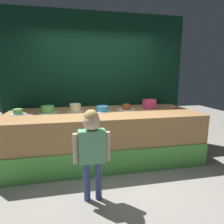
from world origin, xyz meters
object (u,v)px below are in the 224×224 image
object	(u,v)px
cake_far_left	(18,112)
cake_left	(48,110)
child_figure	(92,143)
pink_box	(149,104)
donut	(173,107)
cake_right	(102,109)
cake_far_right	(126,108)
cake_center	(75,108)

from	to	relation	value
cake_far_left	cake_left	xyz separation A→B (m)	(0.49, 0.03, 0.02)
child_figure	pink_box	distance (m)	1.89
donut	cake_right	xyz separation A→B (m)	(-1.47, -0.07, 0.03)
child_figure	cake_far_right	bearing A→B (deg)	58.60
child_figure	cake_far_right	xyz separation A→B (m)	(0.80, 1.32, 0.19)
cake_right	cake_far_right	distance (m)	0.50
child_figure	donut	size ratio (longest dim) A/B	8.30
child_figure	pink_box	bearing A→B (deg)	46.50
donut	cake_far_right	xyz separation A→B (m)	(-0.98, 0.02, 0.02)
pink_box	cake_far_left	distance (m)	2.45
pink_box	cake_far_left	xyz separation A→B (m)	(-2.45, -0.08, -0.06)
pink_box	cake_far_right	distance (m)	0.49
child_figure	cake_far_left	world-z (taller)	child_figure
cake_right	cake_far_right	size ratio (longest dim) A/B	0.95
cake_center	cake_far_right	xyz separation A→B (m)	(0.98, -0.01, -0.02)
cake_center	cake_right	xyz separation A→B (m)	(0.49, -0.09, -0.02)
child_figure	cake_left	distance (m)	1.49
pink_box	cake_right	size ratio (longest dim) A/B	0.67
cake_far_left	cake_far_right	world-z (taller)	cake_far_left
cake_far_right	cake_far_left	bearing A→B (deg)	-178.93
cake_far_right	donut	bearing A→B (deg)	-0.90
donut	cake_far_left	distance (m)	2.94
child_figure	cake_far_left	bearing A→B (deg)	131.96
donut	pink_box	bearing A→B (deg)	172.94
cake_right	cake_left	bearing A→B (deg)	175.35
cake_center	cake_far_right	size ratio (longest dim) A/B	0.89
pink_box	donut	bearing A→B (deg)	-7.06
cake_far_right	pink_box	bearing A→B (deg)	5.29
cake_left	cake_far_right	xyz separation A→B (m)	(1.47, 0.00, -0.02)
cake_center	cake_right	world-z (taller)	cake_center
cake_far_left	cake_right	bearing A→B (deg)	-1.76
cake_left	cake_center	world-z (taller)	cake_center
cake_right	cake_far_right	xyz separation A→B (m)	(0.49, 0.08, -0.01)
cake_far_left	cake_far_right	distance (m)	1.96
pink_box	donut	xyz separation A→B (m)	(0.49, -0.06, -0.08)
child_figure	pink_box	xyz separation A→B (m)	(1.29, 1.36, 0.24)
pink_box	cake_right	xyz separation A→B (m)	(-0.98, -0.13, -0.04)
cake_right	cake_far_right	bearing A→B (deg)	9.47
cake_left	cake_right	distance (m)	0.98
donut	cake_left	distance (m)	2.45
cake_center	donut	bearing A→B (deg)	-0.74
pink_box	cake_far_left	size ratio (longest dim) A/B	0.78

